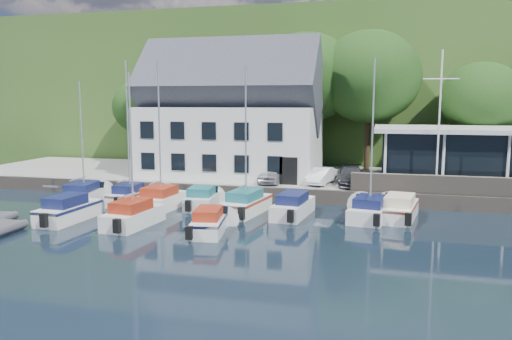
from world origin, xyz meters
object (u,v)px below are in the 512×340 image
object	(u,v)px
car_dgrey	(351,176)
car_blue	(389,177)
car_silver	(271,174)
boat_r1_5	(293,204)
boat_r1_4	(246,139)
boat_r2_2	(210,220)
club_pavilion	(468,156)
boat_r1_3	(203,197)
boat_r1_0	(82,139)
boat_r1_6	(372,147)
flagpole	(439,122)
boat_r1_1	(128,141)
boat_r1_7	(399,207)
car_white	(321,176)
boat_r2_1	(131,144)
harbor_building	(231,121)
boat_r1_2	(160,138)
boat_r2_0	(69,208)

from	to	relation	value
car_dgrey	car_blue	size ratio (longest dim) A/B	1.25
car_silver	boat_r1_5	xyz separation A→B (m)	(2.72, -6.07, -0.91)
boat_r1_4	boat_r2_2	xyz separation A→B (m)	(-0.67, -4.89, -3.97)
club_pavilion	boat_r1_3	size ratio (longest dim) A/B	2.50
boat_r1_0	boat_r2_2	xyz separation A→B (m)	(11.06, -5.40, -3.70)
boat_r1_5	boat_r1_6	world-z (taller)	boat_r1_6
club_pavilion	flagpole	world-z (taller)	flagpole
boat_r1_3	flagpole	bearing A→B (deg)	9.02
boat_r2_2	boat_r1_1	bearing A→B (deg)	134.52
car_dgrey	boat_r1_7	world-z (taller)	car_dgrey
car_white	boat_r1_3	bearing A→B (deg)	-130.23
boat_r1_4	boat_r1_6	xyz separation A→B (m)	(7.56, 0.31, -0.35)
boat_r1_0	boat_r2_1	world-z (taller)	boat_r2_1
boat_r1_0	boat_r1_6	world-z (taller)	boat_r1_0
boat_r1_3	boat_r2_1	size ratio (longest dim) A/B	0.57
club_pavilion	boat_r1_7	bearing A→B (deg)	-121.27
flagpole	car_dgrey	bearing A→B (deg)	165.12
car_blue	boat_r2_1	bearing A→B (deg)	-126.32
car_silver	boat_r1_0	distance (m)	13.52
car_dgrey	harbor_building	bearing A→B (deg)	158.49
boat_r1_7	boat_r1_1	bearing A→B (deg)	-170.38
boat_r1_2	boat_r2_2	size ratio (longest dim) A/B	1.66
harbor_building	boat_r1_6	size ratio (longest dim) A/B	1.67
boat_r1_0	boat_r1_7	bearing A→B (deg)	-7.83
harbor_building	boat_r1_1	world-z (taller)	harbor_building
club_pavilion	flagpole	xyz separation A→B (m)	(-2.49, -4.06, 2.57)
boat_r1_1	boat_r2_2	world-z (taller)	boat_r1_1
boat_r1_3	harbor_building	bearing A→B (deg)	88.05
car_dgrey	boat_r2_1	world-z (taller)	boat_r2_1
club_pavilion	car_blue	distance (m)	6.09
boat_r1_3	boat_r1_7	bearing A→B (deg)	-6.25
club_pavilion	car_white	world-z (taller)	club_pavilion
boat_r1_0	boat_r1_5	size ratio (longest dim) A/B	1.36
boat_r1_7	flagpole	bearing A→B (deg)	68.50
boat_r1_7	boat_r2_1	world-z (taller)	boat_r2_1
car_dgrey	flagpole	distance (m)	7.03
car_white	boat_r2_1	distance (m)	14.70
car_white	car_dgrey	distance (m)	2.15
boat_r1_3	boat_r1_6	distance (m)	11.36
harbor_building	car_white	world-z (taller)	harbor_building
car_dgrey	flagpole	world-z (taller)	flagpole
boat_r1_2	boat_r1_7	bearing A→B (deg)	7.62
boat_r1_0	boat_r2_2	world-z (taller)	boat_r1_0
car_blue	car_dgrey	bearing A→B (deg)	-156.98
flagpole	boat_r1_6	distance (m)	6.33
boat_r1_2	boat_r2_0	size ratio (longest dim) A/B	1.48
club_pavilion	car_blue	xyz separation A→B (m)	(-5.51, -2.17, -1.43)
boat_r1_0	boat_r1_7	size ratio (longest dim) A/B	1.37
club_pavilion	boat_r1_4	xyz separation A→B (m)	(-14.18, -8.99, 1.61)
boat_r1_5	car_white	bearing A→B (deg)	87.99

